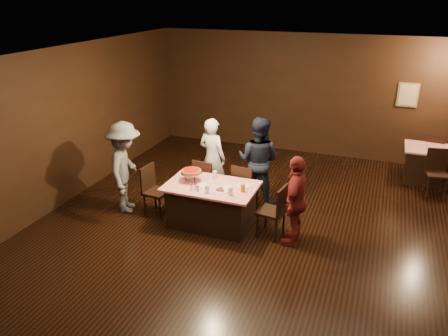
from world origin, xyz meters
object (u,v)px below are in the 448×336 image
Objects in this scene: diner_grey_knit at (125,168)px; glass_amber at (243,188)px; diner_navy_hoodie at (258,161)px; diner_red_shirt at (296,201)px; back_table at (434,165)px; glass_back at (215,175)px; plate_empty at (244,186)px; main_table at (211,205)px; diner_white_jacket at (212,158)px; pizza_stand at (191,172)px; chair_far_right at (246,187)px; glass_front_left at (207,189)px; chair_far_left at (207,181)px; chair_end_left at (157,191)px; chair_back_near at (437,173)px; chair_end_right at (271,210)px; chair_back_far at (433,152)px; glass_front_right at (230,191)px.

diner_grey_knit is 12.52× the size of glass_amber.
diner_red_shirt is (1.01, -1.26, -0.10)m from diner_navy_hoodie.
glass_back is (-3.90, -3.17, 0.46)m from back_table.
main_table is at bearing -164.74° from plate_empty.
diner_white_jacket is 4.31× the size of pizza_stand.
chair_far_right is at bearing 41.19° from pizza_stand.
diner_navy_hoodie is 1.04m from glass_back.
main_table is 11.43× the size of glass_front_left.
pizza_stand is at bearing 48.70° from chair_far_right.
main_table is 11.43× the size of glass_amber.
diner_navy_hoodie is at bearing -164.57° from diner_white_jacket.
chair_far_left is 1.03m from chair_end_left.
chair_back_near is 2.50× the size of pizza_stand.
pizza_stand reaches higher than chair_back_near.
chair_far_left is 0.54× the size of diner_grey_knit.
pizza_stand is (-1.92, 0.13, 0.18)m from diner_red_shirt.
diner_white_jacket is (-4.29, -2.32, 0.43)m from back_table.
chair_end_left is 5.67m from chair_back_near.
chair_end_right is 0.62m from glass_amber.
glass_amber is at bearing -90.67° from diner_red_shirt.
diner_grey_knit is 2.27m from plate_empty.
chair_far_right is at bearing -57.61° from chair_end_left.
plate_empty is at bearing 111.55° from chair_far_right.
chair_far_right reaches higher than plate_empty.
chair_far_left is 1.33m from glass_amber.
diner_white_jacket is (-0.44, 1.14, 0.43)m from main_table.
diner_red_shirt is at bearing -86.00° from chair_end_left.
diner_white_jacket is 6.55× the size of plate_empty.
diner_red_shirt is (-2.34, -3.55, 0.39)m from back_table.
chair_end_right reaches higher than main_table.
main_table is 0.75m from glass_amber.
chair_far_right is 1.00× the size of chair_end_right.
diner_grey_knit is (-2.81, -0.05, 0.40)m from chair_end_right.
glass_amber is (0.55, 0.25, 0.00)m from glass_front_left.
main_table is 1.68× the size of chair_far_left.
chair_back_far is (0.00, 0.60, 0.09)m from back_table.
chair_far_left is 1.08m from diner_navy_hoodie.
glass_back is (0.39, -0.84, 0.02)m from diner_white_jacket.
pizza_stand is (-0.80, -0.70, 0.48)m from chair_far_right.
main_table is at bearing 175.24° from glass_amber.
diner_red_shirt reaches higher than main_table.
glass_front_right is (2.16, -0.20, -0.04)m from diner_grey_knit.
chair_back_near reaches higher than back_table.
chair_end_left is 1.00× the size of chair_back_near.
plate_empty is (0.99, -0.99, -0.04)m from diner_white_jacket.
pizza_stand is 2.71× the size of glass_amber.
chair_back_near reaches higher than glass_front_right.
chair_back_far is 4.77m from diner_red_shirt.
chair_end_left reaches higher than glass_back.
glass_back is (-1.15, 0.30, 0.37)m from chair_end_right.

